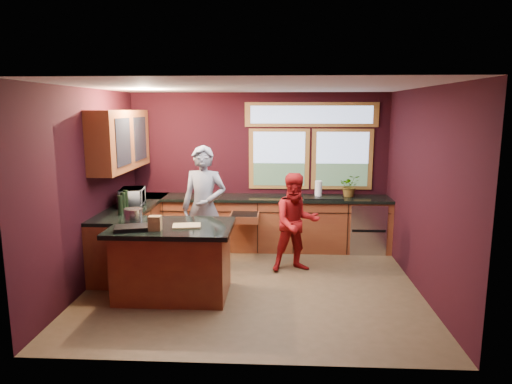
# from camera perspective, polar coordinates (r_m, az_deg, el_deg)

# --- Properties ---
(floor) EXTENTS (4.50, 4.50, 0.00)m
(floor) POSITION_cam_1_polar(r_m,az_deg,el_deg) (6.49, -0.42, -11.54)
(floor) COLOR brown
(floor) RESTS_ON ground
(room_shell) EXTENTS (4.52, 4.02, 2.71)m
(room_shell) POSITION_cam_1_polar(r_m,az_deg,el_deg) (6.43, -5.61, 4.77)
(room_shell) COLOR black
(room_shell) RESTS_ON ground
(back_counter) EXTENTS (4.50, 0.64, 0.93)m
(back_counter) POSITION_cam_1_polar(r_m,az_deg,el_deg) (7.95, 1.73, -3.87)
(back_counter) COLOR maroon
(back_counter) RESTS_ON floor
(left_counter) EXTENTS (0.64, 2.30, 0.93)m
(left_counter) POSITION_cam_1_polar(r_m,az_deg,el_deg) (7.50, -15.14, -5.11)
(left_counter) COLOR maroon
(left_counter) RESTS_ON floor
(island) EXTENTS (1.55, 1.05, 0.95)m
(island) POSITION_cam_1_polar(r_m,az_deg,el_deg) (6.10, -10.30, -8.37)
(island) COLOR maroon
(island) RESTS_ON floor
(person_grey) EXTENTS (0.75, 0.55, 1.88)m
(person_grey) POSITION_cam_1_polar(r_m,az_deg,el_deg) (6.93, -6.50, -2.01)
(person_grey) COLOR slate
(person_grey) RESTS_ON floor
(person_red) EXTENTS (0.85, 0.73, 1.49)m
(person_red) POSITION_cam_1_polar(r_m,az_deg,el_deg) (6.85, 5.04, -3.84)
(person_red) COLOR maroon
(person_red) RESTS_ON floor
(microwave) EXTENTS (0.41, 0.55, 0.28)m
(microwave) POSITION_cam_1_polar(r_m,az_deg,el_deg) (7.33, -15.21, -0.63)
(microwave) COLOR #999999
(microwave) RESTS_ON left_counter
(potted_plant) EXTENTS (0.34, 0.30, 0.38)m
(potted_plant) POSITION_cam_1_polar(r_m,az_deg,el_deg) (7.96, 11.65, 0.76)
(potted_plant) COLOR #999999
(potted_plant) RESTS_ON back_counter
(paper_towel) EXTENTS (0.12, 0.12, 0.28)m
(paper_towel) POSITION_cam_1_polar(r_m,az_deg,el_deg) (7.85, 7.81, 0.37)
(paper_towel) COLOR white
(paper_towel) RESTS_ON back_counter
(cutting_board) EXTENTS (0.39, 0.31, 0.02)m
(cutting_board) POSITION_cam_1_polar(r_m,az_deg,el_deg) (5.88, -8.66, -4.20)
(cutting_board) COLOR tan
(cutting_board) RESTS_ON island
(stock_pot) EXTENTS (0.24, 0.24, 0.18)m
(stock_pot) POSITION_cam_1_polar(r_m,az_deg,el_deg) (6.24, -15.09, -2.83)
(stock_pot) COLOR #BCBCC1
(stock_pot) RESTS_ON island
(paper_bag) EXTENTS (0.15, 0.13, 0.18)m
(paper_bag) POSITION_cam_1_polar(r_m,az_deg,el_deg) (5.75, -12.51, -3.83)
(paper_bag) COLOR brown
(paper_bag) RESTS_ON island
(black_tray) EXTENTS (0.46, 0.38, 0.05)m
(black_tray) POSITION_cam_1_polar(r_m,az_deg,el_deg) (5.85, -15.32, -4.36)
(black_tray) COLOR black
(black_tray) RESTS_ON island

